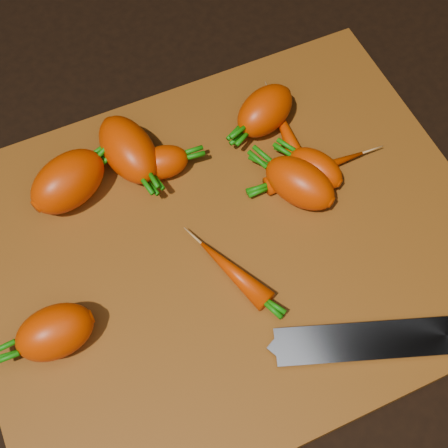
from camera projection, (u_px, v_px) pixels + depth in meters
name	position (u px, v px, depth m)	size (l,w,h in m)	color
ground	(228.00, 248.00, 0.63)	(2.00, 2.00, 0.01)	black
cutting_board	(228.00, 243.00, 0.62)	(0.50, 0.40, 0.01)	brown
carrot_0	(68.00, 181.00, 0.61)	(0.08, 0.05, 0.05)	#D43500
carrot_1	(55.00, 332.00, 0.54)	(0.07, 0.05, 0.05)	#D43500
carrot_2	(128.00, 149.00, 0.63)	(0.09, 0.05, 0.05)	#D43500
carrot_3	(300.00, 183.00, 0.62)	(0.08, 0.04, 0.04)	#D43500
carrot_4	(265.00, 111.00, 0.66)	(0.07, 0.05, 0.05)	#D43500
carrot_5	(163.00, 162.00, 0.64)	(0.05, 0.03, 0.03)	#D43500
carrot_6	(316.00, 168.00, 0.63)	(0.06, 0.04, 0.04)	#D43500
carrot_7	(288.00, 137.00, 0.66)	(0.11, 0.02, 0.02)	#D43500
carrot_8	(315.00, 170.00, 0.64)	(0.11, 0.02, 0.02)	#D43500
carrot_9	(234.00, 272.00, 0.58)	(0.09, 0.02, 0.02)	#D43500
knife	(403.00, 339.00, 0.56)	(0.30, 0.13, 0.02)	gray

